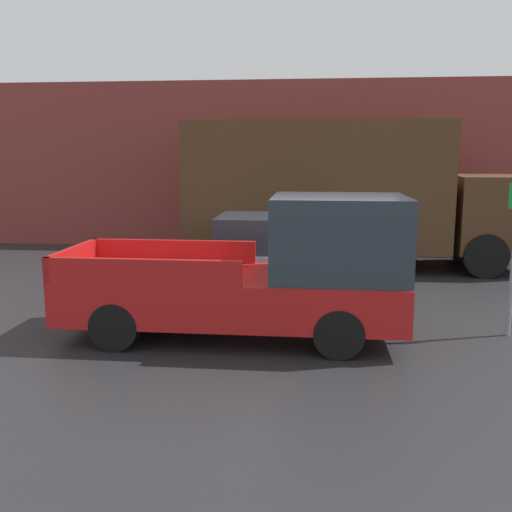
{
  "coord_description": "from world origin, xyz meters",
  "views": [
    {
      "loc": [
        -0.11,
        -9.01,
        2.87
      ],
      "look_at": [
        -1.13,
        0.64,
        1.12
      ],
      "focal_mm": 40.0,
      "sensor_mm": 36.0,
      "label": 1
    }
  ],
  "objects_px": {
    "newspaper_box": "(506,235)",
    "delivery_truck": "(340,190)",
    "car": "(280,255)",
    "pickup_truck": "(268,274)"
  },
  "relations": [
    {
      "from": "pickup_truck",
      "to": "delivery_truck",
      "type": "bearing_deg",
      "value": 77.6
    },
    {
      "from": "car",
      "to": "newspaper_box",
      "type": "distance_m",
      "value": 8.45
    },
    {
      "from": "delivery_truck",
      "to": "newspaper_box",
      "type": "height_order",
      "value": "delivery_truck"
    },
    {
      "from": "pickup_truck",
      "to": "newspaper_box",
      "type": "distance_m",
      "value": 10.5
    },
    {
      "from": "pickup_truck",
      "to": "newspaper_box",
      "type": "xyz_separation_m",
      "value": [
        6.25,
        8.42,
        -0.49
      ]
    },
    {
      "from": "car",
      "to": "delivery_truck",
      "type": "bearing_deg",
      "value": 68.31
    },
    {
      "from": "pickup_truck",
      "to": "car",
      "type": "xyz_separation_m",
      "value": [
        0.02,
        2.72,
        -0.18
      ]
    },
    {
      "from": "car",
      "to": "newspaper_box",
      "type": "bearing_deg",
      "value": 42.45
    },
    {
      "from": "newspaper_box",
      "to": "delivery_truck",
      "type": "bearing_deg",
      "value": -153.77
    },
    {
      "from": "delivery_truck",
      "to": "newspaper_box",
      "type": "distance_m",
      "value": 5.68
    }
  ]
}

